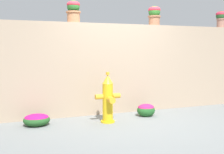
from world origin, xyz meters
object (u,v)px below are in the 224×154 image
fire_hydrant (108,99)px  flower_bush_right (146,109)px  potted_plant_2 (154,14)px  flower_bush_left (37,119)px  potted_plant_3 (221,17)px  potted_plant_1 (73,10)px

fire_hydrant → flower_bush_right: size_ratio=2.51×
potted_plant_2 → flower_bush_right: size_ratio=1.15×
potted_plant_2 → flower_bush_right: bearing=-130.1°
flower_bush_right → flower_bush_left: bearing=178.6°
fire_hydrant → flower_bush_left: bearing=168.8°
potted_plant_2 → fire_hydrant: size_ratio=0.46×
potted_plant_2 → flower_bush_right: 2.15m
potted_plant_2 → fire_hydrant: (-1.40, -0.78, -1.71)m
flower_bush_left → potted_plant_3: bearing=7.1°
potted_plant_2 → flower_bush_left: size_ratio=0.91×
fire_hydrant → flower_bush_right: bearing=12.2°
potted_plant_3 → fire_hydrant: size_ratio=0.44×
potted_plant_1 → flower_bush_left: (-0.83, -0.53, -2.03)m
potted_plant_1 → fire_hydrant: bearing=-60.3°
flower_bush_left → potted_plant_1: bearing=32.6°
flower_bush_left → flower_bush_right: (2.18, -0.05, 0.02)m
potted_plant_1 → potted_plant_2: bearing=0.1°
potted_plant_1 → flower_bush_right: size_ratio=1.17×
potted_plant_3 → flower_bush_right: 3.20m
flower_bush_left → fire_hydrant: bearing=-11.2°
flower_bush_right → potted_plant_2: bearing=49.9°
potted_plant_3 → potted_plant_2: bearing=-178.8°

